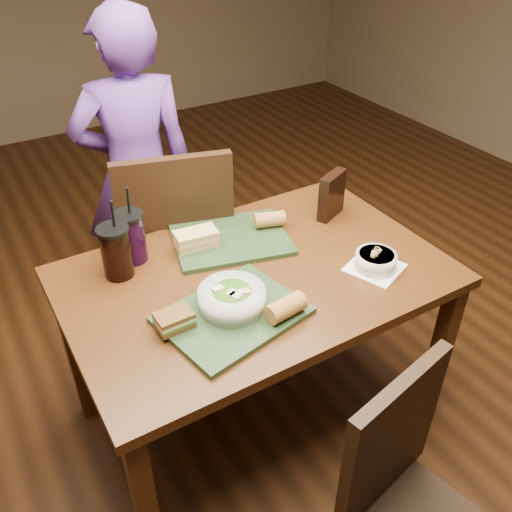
# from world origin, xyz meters

# --- Properties ---
(ground) EXTENTS (6.00, 6.00, 0.00)m
(ground) POSITION_xyz_m (0.00, 0.00, 0.00)
(ground) COLOR #381C0B
(ground) RESTS_ON ground
(dining_table) EXTENTS (1.30, 0.85, 0.75)m
(dining_table) POSITION_xyz_m (0.00, 0.00, 0.66)
(dining_table) COLOR #49250E
(dining_table) RESTS_ON ground
(chair_near) EXTENTS (0.45, 0.45, 0.88)m
(chair_near) POSITION_xyz_m (-0.01, -0.80, 0.49)
(chair_near) COLOR black
(chair_near) RESTS_ON ground
(chair_far) EXTENTS (0.55, 0.56, 1.04)m
(chair_far) POSITION_xyz_m (-0.11, 0.53, 0.58)
(chair_far) COLOR black
(chair_far) RESTS_ON ground
(diner) EXTENTS (0.60, 0.45, 1.50)m
(diner) POSITION_xyz_m (-0.08, 0.93, 0.75)
(diner) COLOR #61338E
(diner) RESTS_ON ground
(tray_near) EXTENTS (0.47, 0.39, 0.02)m
(tray_near) POSITION_xyz_m (-0.18, -0.16, 0.76)
(tray_near) COLOR #23381D
(tray_near) RESTS_ON dining_table
(tray_far) EXTENTS (0.49, 0.41, 0.02)m
(tray_far) POSITION_xyz_m (0.02, 0.22, 0.76)
(tray_far) COLOR #23381D
(tray_far) RESTS_ON dining_table
(salad_bowl) EXTENTS (0.21, 0.21, 0.07)m
(salad_bowl) POSITION_xyz_m (-0.17, -0.13, 0.80)
(salad_bowl) COLOR silver
(salad_bowl) RESTS_ON tray_near
(soup_bowl) EXTENTS (0.22, 0.22, 0.07)m
(soup_bowl) POSITION_xyz_m (0.37, -0.19, 0.78)
(soup_bowl) COLOR white
(soup_bowl) RESTS_ON dining_table
(sandwich_near) EXTENTS (0.11, 0.08, 0.05)m
(sandwich_near) POSITION_xyz_m (-0.36, -0.13, 0.79)
(sandwich_near) COLOR #593819
(sandwich_near) RESTS_ON tray_near
(sandwich_far) EXTENTS (0.16, 0.10, 0.06)m
(sandwich_far) POSITION_xyz_m (-0.11, 0.23, 0.80)
(sandwich_far) COLOR tan
(sandwich_far) RESTS_ON tray_far
(baguette_near) EXTENTS (0.13, 0.08, 0.06)m
(baguette_near) POSITION_xyz_m (-0.05, -0.25, 0.80)
(baguette_near) COLOR #AD7533
(baguette_near) RESTS_ON tray_near
(baguette_far) EXTENTS (0.13, 0.09, 0.06)m
(baguette_far) POSITION_xyz_m (0.19, 0.21, 0.80)
(baguette_far) COLOR #AD7533
(baguette_far) RESTS_ON tray_far
(cup_cola) EXTENTS (0.11, 0.11, 0.29)m
(cup_cola) POSITION_xyz_m (-0.41, 0.23, 0.85)
(cup_cola) COLOR black
(cup_cola) RESTS_ON dining_table
(cup_berry) EXTENTS (0.11, 0.11, 0.29)m
(cup_berry) POSITION_xyz_m (-0.33, 0.29, 0.85)
(cup_berry) COLOR black
(cup_berry) RESTS_ON dining_table
(chip_bag) EXTENTS (0.15, 0.10, 0.18)m
(chip_bag) POSITION_xyz_m (0.45, 0.18, 0.84)
(chip_bag) COLOR black
(chip_bag) RESTS_ON dining_table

